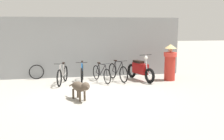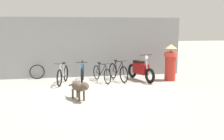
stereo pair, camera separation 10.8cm
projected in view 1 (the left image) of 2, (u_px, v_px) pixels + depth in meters
ground_plane at (98, 95)px, 8.80m from camera, size 60.00×60.00×0.00m
shop_wall_back at (87, 47)px, 11.94m from camera, size 8.75×0.20×2.70m
bicycle_0 at (62, 75)px, 10.54m from camera, size 0.55×1.63×0.87m
bicycle_1 at (82, 74)px, 10.75m from camera, size 0.46×1.78×0.90m
bicycle_2 at (101, 74)px, 10.95m from camera, size 0.60×1.63×0.81m
bicycle_3 at (118, 72)px, 11.19m from camera, size 0.58×1.63×0.89m
motorcycle at (140, 70)px, 11.21m from camera, size 0.73×1.94×1.15m
stray_dog at (80, 87)px, 8.16m from camera, size 0.64×1.14×0.64m
person_in_robes at (170, 62)px, 11.15m from camera, size 0.76×0.76×1.55m
spare_tire_left at (37, 72)px, 11.45m from camera, size 0.64×0.15×0.64m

